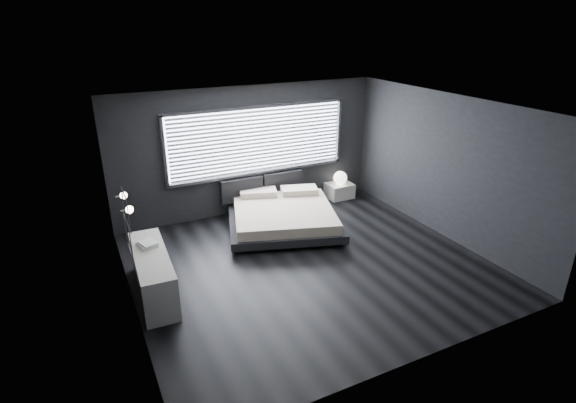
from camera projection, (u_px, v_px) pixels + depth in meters
name	position (u px, v px, depth m)	size (l,w,h in m)	color
room	(310.00, 191.00, 7.51)	(6.04, 6.00, 2.80)	black
window	(259.00, 141.00, 9.75)	(4.14, 0.09, 1.52)	white
headboard	(263.00, 186.00, 10.12)	(1.96, 0.16, 0.52)	black
sconce_near	(129.00, 210.00, 6.30)	(0.18, 0.11, 0.11)	silver
sconce_far	(123.00, 195.00, 6.79)	(0.18, 0.11, 0.11)	silver
wall_art_upper	(126.00, 210.00, 5.67)	(0.01, 0.48, 0.48)	#47474C
wall_art_lower	(128.00, 235.00, 6.05)	(0.01, 0.48, 0.48)	#47474C
bed	(283.00, 215.00, 9.37)	(2.80, 2.73, 0.58)	black
nightstand	(339.00, 190.00, 10.96)	(0.61, 0.51, 0.35)	silver
orb_lamp	(340.00, 178.00, 10.79)	(0.33, 0.33, 0.33)	white
dresser	(153.00, 274.00, 7.06)	(0.59, 1.82, 0.72)	silver
book_stack	(147.00, 244.00, 7.16)	(0.32, 0.38, 0.07)	white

